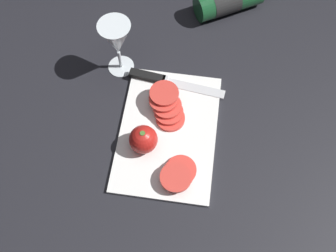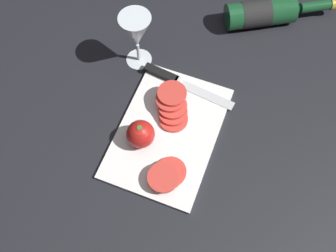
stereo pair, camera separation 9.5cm
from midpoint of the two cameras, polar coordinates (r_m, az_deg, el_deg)
ground_plane at (r=0.97m, az=0.62°, el=-3.19°), size 3.00×3.00×0.00m
cutting_board at (r=0.98m, az=2.76°, el=-1.19°), size 0.35×0.24×0.01m
wine_bottle at (r=1.20m, az=16.07°, el=15.32°), size 0.21×0.30×0.08m
wine_glass at (r=1.01m, az=-1.92°, el=13.07°), size 0.08×0.08×0.17m
whole_tomato at (r=0.93m, az=-1.10°, el=-1.40°), size 0.07×0.07×0.07m
knife at (r=1.05m, az=3.02°, el=6.72°), size 0.05×0.26×0.01m
tomato_slice_stack_near at (r=0.98m, az=3.40°, el=2.62°), size 0.12×0.10×0.04m
tomato_slice_stack_far at (r=0.92m, az=2.83°, el=-7.36°), size 0.10×0.08×0.03m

